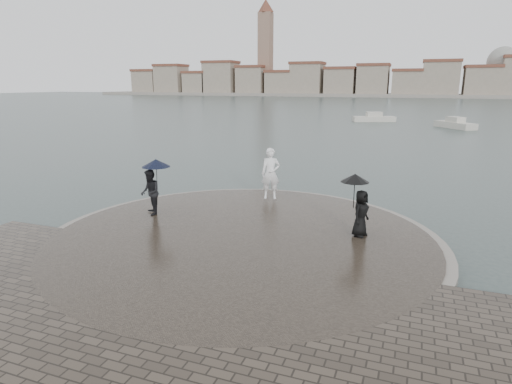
% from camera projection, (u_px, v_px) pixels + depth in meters
% --- Properties ---
extents(ground, '(400.00, 400.00, 0.00)m').
position_uv_depth(ground, '(187.00, 295.00, 10.41)').
color(ground, '#2B3835').
rests_on(ground, ground).
extents(kerb_ring, '(12.50, 12.50, 0.32)m').
position_uv_depth(kerb_ring, '(242.00, 241.00, 13.55)').
color(kerb_ring, gray).
rests_on(kerb_ring, ground).
extents(quay_tip, '(11.90, 11.90, 0.36)m').
position_uv_depth(quay_tip, '(242.00, 240.00, 13.54)').
color(quay_tip, '#2D261E').
rests_on(quay_tip, ground).
extents(statue, '(0.89, 0.73, 2.10)m').
position_uv_depth(statue, '(271.00, 173.00, 17.56)').
color(statue, white).
rests_on(statue, quay_tip).
extents(visitor_left, '(1.27, 1.13, 2.04)m').
position_uv_depth(visitor_left, '(152.00, 185.00, 15.35)').
color(visitor_left, black).
rests_on(visitor_left, quay_tip).
extents(visitor_right, '(1.04, 0.97, 1.95)m').
position_uv_depth(visitor_right, '(359.00, 203.00, 13.21)').
color(visitor_right, black).
rests_on(visitor_right, quay_tip).
extents(far_skyline, '(260.00, 20.00, 37.00)m').
position_uv_depth(far_skyline, '(389.00, 81.00, 156.94)').
color(far_skyline, gray).
rests_on(far_skyline, ground).
extents(boats, '(26.36, 14.70, 1.50)m').
position_uv_depth(boats, '(464.00, 125.00, 48.90)').
color(boats, beige).
rests_on(boats, ground).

